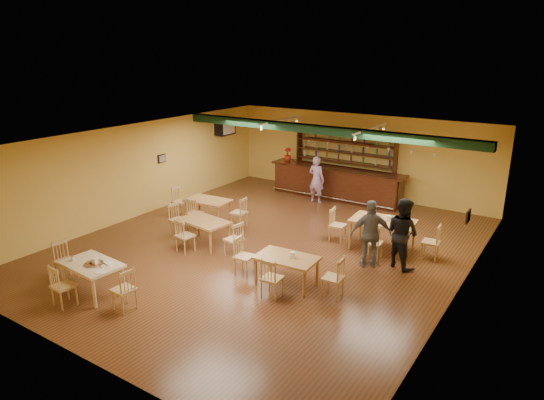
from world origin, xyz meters
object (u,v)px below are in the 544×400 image
Objects in this scene: dining_table_b at (382,235)px; near_table at (93,278)px; patron_bar at (316,179)px; dining_table_a at (208,210)px; dining_table_c at (204,232)px; dining_table_d at (287,271)px; patron_right_a at (402,233)px; bar_counter at (336,183)px.

near_table is (-4.43, -5.92, -0.05)m from dining_table_b.
patron_bar reaches higher than dining_table_b.
dining_table_a is 5.18m from near_table.
dining_table_b is 4.87m from dining_table_c.
near_table is (1.00, -5.09, 0.02)m from dining_table_a.
dining_table_b is 7.39m from near_table.
dining_table_a is 0.99× the size of dining_table_d.
patron_bar is (-2.46, 5.96, 0.48)m from dining_table_d.
patron_right_a is (4.31, -3.55, 0.06)m from patron_bar.
dining_table_b is at bearing 58.06° from near_table.
patron_bar is at bearing 108.82° from dining_table_d.
dining_table_c is (-4.24, -2.40, -0.06)m from dining_table_b.
near_table reaches higher than dining_table_a.
patron_bar is 0.93× the size of patron_right_a.
dining_table_d is (2.09, -6.79, -0.22)m from bar_counter.
patron_right_a is at bearing 145.82° from patron_bar.
bar_counter is at bearing -108.85° from patron_bar.
dining_table_c is 0.85× the size of patron_bar.
dining_table_d is 3.09m from patron_right_a.
patron_right_a is (0.80, -0.80, 0.48)m from dining_table_b.
dining_table_d is at bearing -32.61° from dining_table_a.
patron_right_a reaches higher than patron_bar.
dining_table_c is (1.19, -1.56, 0.01)m from dining_table_a.
patron_right_a is (3.94, -4.37, 0.33)m from bar_counter.
patron_right_a reaches higher than near_table.
dining_table_c is 5.31m from patron_right_a.
near_table is at bearing -144.88° from dining_table_d.
bar_counter is 6.07m from dining_table_c.
dining_table_b is 4.48m from patron_bar.
bar_counter is 7.11m from dining_table_d.
patron_right_a is (1.85, 2.41, 0.54)m from dining_table_d.
dining_table_a is 0.83× the size of dining_table_b.
bar_counter is at bearing 87.22° from dining_table_c.
near_table is at bearing -85.41° from dining_table_c.
dining_table_c is 0.80× the size of patron_right_a.
bar_counter is 3.71× the size of near_table.
dining_table_d is (4.38, -2.38, 0.00)m from dining_table_a.
dining_table_c is at bearing 162.01° from dining_table_d.
near_table is 0.82× the size of patron_bar.
patron_right_a is at bearing -47.98° from bar_counter.
patron_bar is at bearing -114.13° from bar_counter.
patron_right_a reaches higher than dining_table_c.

